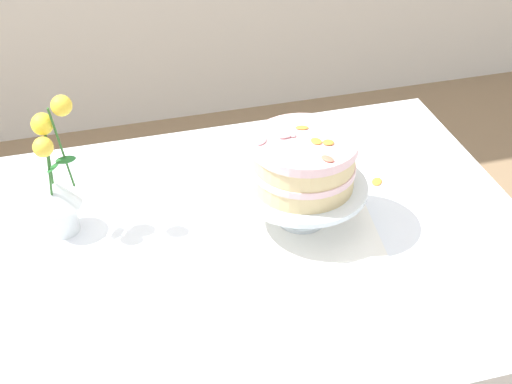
{
  "coord_description": "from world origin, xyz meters",
  "views": [
    {
      "loc": [
        -0.3,
        -1.32,
        1.83
      ],
      "look_at": [
        0.08,
        0.01,
        0.86
      ],
      "focal_mm": 55.47,
      "sensor_mm": 36.0,
      "label": 1
    }
  ],
  "objects_px": {
    "layer_cake": "(304,162)",
    "flower_vase": "(56,187)",
    "cake_stand": "(303,191)",
    "dining_table": "(227,281)"
  },
  "relations": [
    {
      "from": "dining_table",
      "to": "flower_vase",
      "type": "distance_m",
      "value": 0.43
    },
    {
      "from": "flower_vase",
      "to": "layer_cake",
      "type": "bearing_deg",
      "value": -12.27
    },
    {
      "from": "cake_stand",
      "to": "flower_vase",
      "type": "distance_m",
      "value": 0.54
    },
    {
      "from": "cake_stand",
      "to": "layer_cake",
      "type": "bearing_deg",
      "value": -146.89
    },
    {
      "from": "layer_cake",
      "to": "flower_vase",
      "type": "xyz_separation_m",
      "value": [
        -0.53,
        0.11,
        -0.04
      ]
    },
    {
      "from": "dining_table",
      "to": "layer_cake",
      "type": "xyz_separation_m",
      "value": [
        0.19,
        0.06,
        0.25
      ]
    },
    {
      "from": "layer_cake",
      "to": "flower_vase",
      "type": "bearing_deg",
      "value": 167.73
    },
    {
      "from": "dining_table",
      "to": "layer_cake",
      "type": "height_order",
      "value": "layer_cake"
    },
    {
      "from": "dining_table",
      "to": "layer_cake",
      "type": "relative_size",
      "value": 6.02
    },
    {
      "from": "cake_stand",
      "to": "layer_cake",
      "type": "distance_m",
      "value": 0.08
    }
  ]
}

